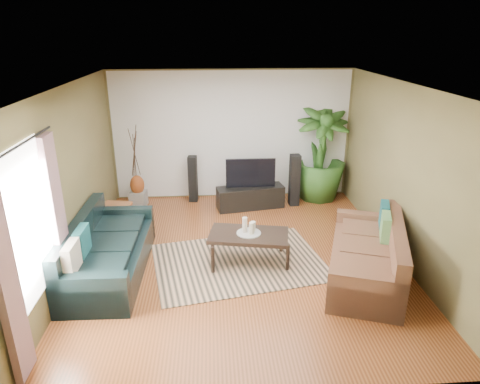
{
  "coord_description": "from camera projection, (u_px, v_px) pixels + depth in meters",
  "views": [
    {
      "loc": [
        -0.42,
        -6.03,
        3.43
      ],
      "look_at": [
        0.0,
        0.2,
        1.05
      ],
      "focal_mm": 32.0,
      "sensor_mm": 36.0,
      "label": 1
    }
  ],
  "objects": [
    {
      "name": "vase",
      "position": [
        137.0,
        185.0,
        8.72
      ],
      "size": [
        0.29,
        0.29,
        0.4
      ],
      "primitive_type": "ellipsoid",
      "color": "#91411A",
      "rests_on": "pedestal"
    },
    {
      "name": "plant_pot",
      "position": [
        317.0,
        191.0,
        9.27
      ],
      "size": [
        0.36,
        0.36,
        0.28
      ],
      "primitive_type": "cylinder",
      "color": "black",
      "rests_on": "floor"
    },
    {
      "name": "candle_mid",
      "position": [
        252.0,
        228.0,
        6.5
      ],
      "size": [
        0.08,
        0.08,
        0.19
      ],
      "primitive_type": "cylinder",
      "color": "beige",
      "rests_on": "candle_tray"
    },
    {
      "name": "side_table",
      "position": [
        116.0,
        219.0,
        7.63
      ],
      "size": [
        0.57,
        0.57,
        0.52
      ],
      "primitive_type": "cube",
      "rotation": [
        0.0,
        0.0,
        -0.2
      ],
      "color": "brown",
      "rests_on": "floor"
    },
    {
      "name": "sofa_left",
      "position": [
        109.0,
        247.0,
        6.31
      ],
      "size": [
        1.03,
        2.32,
        0.85
      ],
      "primitive_type": "cube",
      "rotation": [
        0.0,
        0.0,
        1.55
      ],
      "color": "black",
      "rests_on": "floor"
    },
    {
      "name": "speaker_left",
      "position": [
        193.0,
        179.0,
        8.97
      ],
      "size": [
        0.2,
        0.21,
        0.98
      ],
      "primitive_type": "cube",
      "rotation": [
        0.0,
        0.0,
        -0.11
      ],
      "color": "black",
      "rests_on": "floor"
    },
    {
      "name": "sofa_right",
      "position": [
        366.0,
        251.0,
        6.2
      ],
      "size": [
        1.61,
        2.34,
        0.85
      ],
      "primitive_type": "cube",
      "rotation": [
        0.0,
        0.0,
        -1.9
      ],
      "color": "brown",
      "rests_on": "floor"
    },
    {
      "name": "candle_tall",
      "position": [
        245.0,
        225.0,
        6.54
      ],
      "size": [
        0.08,
        0.08,
        0.24
      ],
      "primitive_type": "cylinder",
      "color": "beige",
      "rests_on": "candle_tray"
    },
    {
      "name": "potted_plant",
      "position": [
        320.0,
        154.0,
        8.97
      ],
      "size": [
        1.12,
        1.12,
        1.98
      ],
      "primitive_type": "imported",
      "rotation": [
        0.0,
        0.0,
        0.01
      ],
      "color": "#27521B",
      "rests_on": "floor"
    },
    {
      "name": "wall_back",
      "position": [
        232.0,
        135.0,
        8.95
      ],
      "size": [
        5.0,
        0.0,
        5.0
      ],
      "primitive_type": "plane",
      "rotation": [
        1.57,
        0.0,
        0.0
      ],
      "color": "brown",
      "rests_on": "ground"
    },
    {
      "name": "pedestal",
      "position": [
        138.0,
        199.0,
        8.83
      ],
      "size": [
        0.35,
        0.35,
        0.32
      ],
      "primitive_type": "cube",
      "rotation": [
        0.0,
        0.0,
        -0.13
      ],
      "color": "gray",
      "rests_on": "floor"
    },
    {
      "name": "wall_front",
      "position": [
        262.0,
        278.0,
        3.83
      ],
      "size": [
        5.0,
        0.0,
        5.0
      ],
      "primitive_type": "plane",
      "rotation": [
        -1.57,
        0.0,
        0.0
      ],
      "color": "brown",
      "rests_on": "ground"
    },
    {
      "name": "candle_tray",
      "position": [
        249.0,
        233.0,
        6.57
      ],
      "size": [
        0.37,
        0.37,
        0.02
      ],
      "primitive_type": "cylinder",
      "color": "#9A9A95",
      "rests_on": "coffee_table"
    },
    {
      "name": "backwall_panel",
      "position": [
        232.0,
        136.0,
        8.94
      ],
      "size": [
        4.9,
        0.0,
        4.9
      ],
      "primitive_type": "plane",
      "rotation": [
        1.57,
        0.0,
        0.0
      ],
      "color": "white",
      "rests_on": "ground"
    },
    {
      "name": "curtain_near",
      "position": [
        7.0,
        282.0,
        4.12
      ],
      "size": [
        0.08,
        0.35,
        2.2
      ],
      "primitive_type": "cube",
      "color": "gray",
      "rests_on": "ground"
    },
    {
      "name": "floor",
      "position": [
        241.0,
        257.0,
        6.87
      ],
      "size": [
        5.5,
        5.5,
        0.0
      ],
      "primitive_type": "plane",
      "color": "brown",
      "rests_on": "ground"
    },
    {
      "name": "curtain_far",
      "position": [
        58.0,
        218.0,
        5.52
      ],
      "size": [
        0.08,
        0.35,
        2.2
      ],
      "primitive_type": "cube",
      "color": "gray",
      "rests_on": "ground"
    },
    {
      "name": "television",
      "position": [
        250.0,
        173.0,
        8.55
      ],
      "size": [
        0.99,
        0.05,
        0.59
      ],
      "primitive_type": "cube",
      "color": "black",
      "rests_on": "tv_stand"
    },
    {
      "name": "candle_short",
      "position": [
        253.0,
        226.0,
        6.6
      ],
      "size": [
        0.08,
        0.08,
        0.15
      ],
      "primitive_type": "cylinder",
      "color": "beige",
      "rests_on": "candle_tray"
    },
    {
      "name": "wall_left",
      "position": [
        70.0,
        182.0,
        6.23
      ],
      "size": [
        0.0,
        5.5,
        5.5
      ],
      "primitive_type": "plane",
      "rotation": [
        1.57,
        0.0,
        1.57
      ],
      "color": "brown",
      "rests_on": "ground"
    },
    {
      "name": "tv_stand",
      "position": [
        250.0,
        197.0,
        8.71
      ],
      "size": [
        1.4,
        0.64,
        0.45
      ],
      "primitive_type": "cube",
      "rotation": [
        0.0,
        0.0,
        0.18
      ],
      "color": "black",
      "rests_on": "floor"
    },
    {
      "name": "wall_right",
      "position": [
        403.0,
        174.0,
        6.55
      ],
      "size": [
        0.0,
        5.5,
        5.5
      ],
      "primitive_type": "plane",
      "rotation": [
        1.57,
        0.0,
        -1.57
      ],
      "color": "brown",
      "rests_on": "ground"
    },
    {
      "name": "curtain_rod",
      "position": [
        17.0,
        147.0,
        4.41
      ],
      "size": [
        0.03,
        1.9,
        0.03
      ],
      "primitive_type": "cylinder",
      "rotation": [
        1.57,
        0.0,
        0.0
      ],
      "color": "black",
      "rests_on": "ground"
    },
    {
      "name": "area_rug",
      "position": [
        239.0,
        262.0,
        6.73
      ],
      "size": [
        2.9,
        2.3,
        0.01
      ],
      "primitive_type": "cube",
      "rotation": [
        0.0,
        0.0,
        0.19
      ],
      "color": "tan",
      "rests_on": "floor"
    },
    {
      "name": "window_pane",
      "position": [
        28.0,
        226.0,
        4.72
      ],
      "size": [
        0.0,
        1.8,
        1.8
      ],
      "primitive_type": "plane",
      "rotation": [
        1.57,
        0.0,
        1.57
      ],
      "color": "white",
      "rests_on": "ground"
    },
    {
      "name": "ceiling",
      "position": [
        241.0,
        86.0,
        5.91
      ],
      "size": [
        5.5,
        5.5,
        0.0
      ],
      "primitive_type": "plane",
      "rotation": [
        3.14,
        0.0,
        0.0
      ],
      "color": "white",
      "rests_on": "ground"
    },
    {
      "name": "speaker_right",
      "position": [
        294.0,
        180.0,
        8.75
      ],
      "size": [
        0.21,
        0.23,
        1.08
      ],
      "primitive_type": "cube",
      "rotation": [
        0.0,
        0.0,
        0.07
      ],
      "color": "black",
      "rests_on": "floor"
    },
    {
      "name": "coffee_table",
      "position": [
        249.0,
        248.0,
        6.66
      ],
      "size": [
        1.31,
        0.88,
        0.49
      ],
      "primitive_type": "cube",
      "rotation": [
        0.0,
        0.0,
        -0.19
      ],
      "color": "black",
      "rests_on": "floor"
    }
  ]
}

